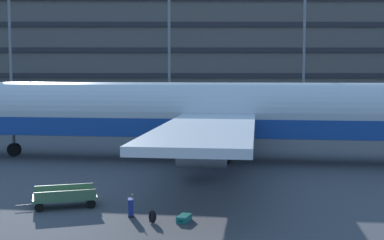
# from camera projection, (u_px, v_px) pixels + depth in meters

# --- Properties ---
(ground_plane) EXTENTS (600.00, 600.00, 0.00)m
(ground_plane) POSITION_uv_depth(u_px,v_px,m) (271.00, 160.00, 33.08)
(ground_plane) COLOR #4C4C51
(terminal_structure) EXTENTS (160.76, 20.63, 18.03)m
(terminal_structure) POSITION_uv_depth(u_px,v_px,m) (221.00, 53.00, 82.94)
(terminal_structure) COLOR #605B56
(terminal_structure) RESTS_ON ground_plane
(airliner) EXTENTS (40.25, 32.75, 10.40)m
(airliner) POSITION_uv_depth(u_px,v_px,m) (212.00, 113.00, 32.86)
(airliner) COLOR silver
(airliner) RESTS_ON ground_plane
(light_mast_left) EXTENTS (1.80, 0.50, 25.61)m
(light_mast_left) POSITION_uv_depth(u_px,v_px,m) (9.00, 4.00, 65.97)
(light_mast_left) COLOR gray
(light_mast_left) RESTS_ON ground_plane
(light_mast_center_left) EXTENTS (1.80, 0.50, 26.56)m
(light_mast_center_left) POSITION_uv_depth(u_px,v_px,m) (169.00, 1.00, 66.07)
(light_mast_center_left) COLOR gray
(light_mast_center_left) RESTS_ON ground_plane
(light_mast_center_right) EXTENTS (1.80, 0.50, 25.04)m
(light_mast_center_right) POSITION_uv_depth(u_px,v_px,m) (305.00, 7.00, 66.26)
(light_mast_center_right) COLOR gray
(light_mast_center_right) RESTS_ON ground_plane
(suitcase_small) EXTENTS (0.62, 0.83, 0.24)m
(suitcase_small) POSITION_uv_depth(u_px,v_px,m) (184.00, 218.00, 19.33)
(suitcase_small) COLOR #147266
(suitcase_small) RESTS_ON ground_plane
(suitcase_scuffed) EXTENTS (0.27, 0.48, 0.86)m
(suitcase_scuffed) POSITION_uv_depth(u_px,v_px,m) (131.00, 207.00, 20.03)
(suitcase_scuffed) COLOR navy
(suitcase_scuffed) RESTS_ON ground_plane
(backpack_silver) EXTENTS (0.33, 0.25, 0.53)m
(backpack_silver) POSITION_uv_depth(u_px,v_px,m) (153.00, 217.00, 19.15)
(backpack_silver) COLOR black
(backpack_silver) RESTS_ON ground_plane
(baggage_cart) EXTENTS (3.36, 1.95, 0.82)m
(baggage_cart) POSITION_uv_depth(u_px,v_px,m) (65.00, 197.00, 21.45)
(baggage_cart) COLOR #4C724C
(baggage_cart) RESTS_ON ground_plane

